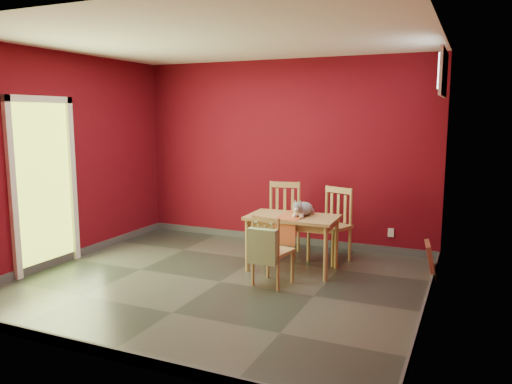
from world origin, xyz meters
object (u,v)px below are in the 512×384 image
at_px(chair_far_right, 332,224).
at_px(chair_far_left, 283,218).
at_px(dining_table, 292,223).
at_px(picture_frame, 430,260).
at_px(tote_bag, 263,246).
at_px(chair_near, 271,249).
at_px(cat, 303,206).

bearing_deg(chair_far_right, chair_far_left, 175.78).
xyz_separation_m(dining_table, picture_frame, (1.59, 0.40, -0.39)).
bearing_deg(tote_bag, chair_far_right, 75.48).
bearing_deg(dining_table, tote_bag, -92.80).
bearing_deg(chair_far_left, dining_table, -59.96).
height_order(chair_far_left, chair_near, chair_far_left).
bearing_deg(chair_near, chair_far_right, 74.01).
relative_size(dining_table, picture_frame, 2.57).
relative_size(dining_table, tote_bag, 2.43).
distance_m(dining_table, tote_bag, 0.84).
relative_size(chair_far_left, chair_near, 1.22).
bearing_deg(dining_table, cat, 40.26).
bearing_deg(cat, chair_near, -125.02).
distance_m(chair_near, tote_bag, 0.22).
xyz_separation_m(dining_table, chair_far_right, (0.33, 0.60, -0.10)).
bearing_deg(tote_bag, cat, 81.17).
bearing_deg(chair_far_left, chair_near, -74.60).
bearing_deg(chair_far_right, tote_bag, -104.52).
distance_m(chair_far_left, tote_bag, 1.52).
bearing_deg(picture_frame, chair_far_left, 172.66).
distance_m(chair_near, picture_frame, 1.92).
bearing_deg(cat, picture_frame, -13.37).
xyz_separation_m(chair_near, cat, (0.12, 0.72, 0.38)).
xyz_separation_m(chair_far_right, chair_near, (-0.35, -1.23, -0.08)).
bearing_deg(picture_frame, dining_table, -165.94).
height_order(tote_bag, cat, cat).
bearing_deg(tote_bag, dining_table, 87.20).
distance_m(chair_far_right, chair_near, 1.28).
bearing_deg(tote_bag, chair_near, 84.79).
height_order(dining_table, chair_far_right, chair_far_right).
relative_size(chair_far_left, cat, 2.16).
xyz_separation_m(tote_bag, cat, (0.14, 0.92, 0.30)).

